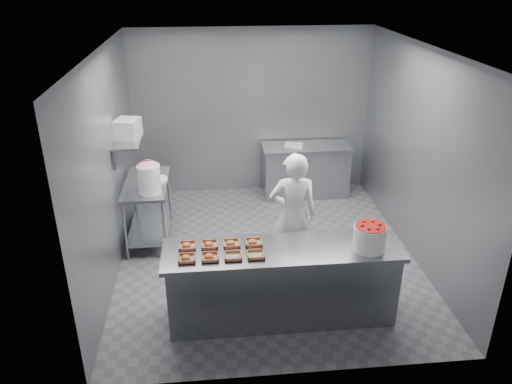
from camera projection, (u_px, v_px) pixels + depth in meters
floor at (267, 254)px, 6.99m from camera, size 4.50×4.50×0.00m
ceiling at (269, 49)px, 5.81m from camera, size 4.50×4.50×0.00m
wall_back at (252, 113)px, 8.43m from camera, size 4.00×0.04×2.80m
wall_left at (109, 166)px, 6.22m from camera, size 0.04×4.50×2.80m
wall_right at (418, 155)px, 6.58m from camera, size 0.04×4.50×2.80m
service_counter at (282, 283)px, 5.58m from camera, size 2.60×0.70×0.90m
prep_table at (148, 202)px, 7.13m from camera, size 0.60×1.20×0.90m
back_counter at (306, 170)px, 8.60m from camera, size 1.50×0.60×0.90m
wall_shelf at (129, 139)px, 6.71m from camera, size 0.35×0.90×0.03m
tray_0 at (187, 258)px, 5.18m from camera, size 0.19×0.18×0.06m
tray_1 at (210, 257)px, 5.20m from camera, size 0.19×0.18×0.06m
tray_2 at (233, 256)px, 5.22m from camera, size 0.19×0.18×0.04m
tray_3 at (256, 255)px, 5.24m from camera, size 0.19×0.18×0.04m
tray_4 at (187, 246)px, 5.40m from camera, size 0.19×0.18×0.06m
tray_5 at (209, 245)px, 5.42m from camera, size 0.19×0.18×0.06m
tray_6 at (231, 243)px, 5.45m from camera, size 0.19×0.18×0.06m
tray_7 at (253, 242)px, 5.47m from camera, size 0.19×0.18×0.06m
worker at (293, 215)px, 6.26m from camera, size 0.62×0.42×1.66m
strawberry_tub at (370, 237)px, 5.32m from camera, size 0.35×0.35×0.29m
glaze_bucket at (149, 178)px, 6.63m from camera, size 0.32×0.31×0.47m
bucket_lid at (156, 179)px, 7.07m from camera, size 0.38×0.38×0.02m
rag at (149, 170)px, 7.40m from camera, size 0.14×0.12×0.02m
appliance at (128, 128)px, 6.68m from camera, size 0.36×0.39×0.25m
paper_stack at (294, 145)px, 8.38m from camera, size 0.34×0.29×0.04m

